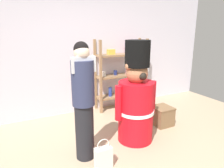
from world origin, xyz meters
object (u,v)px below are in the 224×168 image
at_px(merchandise_shelf, 122,73).
at_px(display_crate, 162,116).
at_px(teddy_bear_guard, 136,100).
at_px(shopping_bag, 103,157).
at_px(person_shopper, 83,100).

xyz_separation_m(merchandise_shelf, display_crate, (0.20, -1.18, -0.62)).
distance_m(teddy_bear_guard, shopping_bag, 1.01).
height_order(person_shopper, shopping_bag, person_shopper).
bearing_deg(merchandise_shelf, person_shopper, -133.64).
xyz_separation_m(merchandise_shelf, teddy_bear_guard, (-0.54, -1.41, -0.12)).
bearing_deg(display_crate, shopping_bag, -156.64).
relative_size(teddy_bear_guard, shopping_bag, 3.89).
bearing_deg(shopping_bag, person_shopper, 111.24).
relative_size(merchandise_shelf, display_crate, 4.23).
height_order(shopping_bag, display_crate, shopping_bag).
relative_size(person_shopper, display_crate, 4.41).
height_order(teddy_bear_guard, person_shopper, person_shopper).
xyz_separation_m(merchandise_shelf, shopping_bag, (-1.30, -1.83, -0.64)).
bearing_deg(display_crate, person_shopper, -168.91).
distance_m(teddy_bear_guard, display_crate, 0.92).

